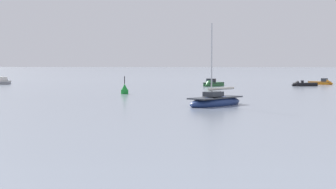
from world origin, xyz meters
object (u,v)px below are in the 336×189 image
at_px(motorboat_moored_1, 1,83).
at_px(sailboat_moored_2, 216,102).
at_px(motorboat_moored_3, 323,83).
at_px(channel_buoy, 125,90).
at_px(motorboat_moored_0, 302,85).
at_px(motorboat_moored_2, 212,84).

distance_m(motorboat_moored_1, sailboat_moored_2, 55.07).
xyz_separation_m(motorboat_moored_1, motorboat_moored_3, (55.35, 3.17, -0.05)).
distance_m(sailboat_moored_2, channel_buoy, 19.46).
bearing_deg(motorboat_moored_0, sailboat_moored_2, 54.70).
xyz_separation_m(motorboat_moored_0, motorboat_moored_2, (-14.41, -1.39, 0.08)).
relative_size(motorboat_moored_2, motorboat_moored_3, 1.14).
xyz_separation_m(motorboat_moored_3, channel_buoy, (-30.11, -28.67, 0.22)).
xyz_separation_m(motorboat_moored_1, channel_buoy, (25.25, -25.50, 0.17)).
relative_size(motorboat_moored_2, channel_buoy, 2.17).
bearing_deg(channel_buoy, motorboat_moored_2, 62.61).
height_order(motorboat_moored_3, sailboat_moored_2, sailboat_moored_2).
bearing_deg(motorboat_moored_2, sailboat_moored_2, 27.95).
bearing_deg(motorboat_moored_1, motorboat_moored_0, -65.75).
distance_m(motorboat_moored_2, channel_buoy, 23.65).
relative_size(motorboat_moored_0, motorboat_moored_1, 0.83).
bearing_deg(motorboat_moored_2, motorboat_moored_1, -68.68).
relative_size(motorboat_moored_3, sailboat_moored_2, 0.57).
bearing_deg(channel_buoy, motorboat_moored_0, 41.51).
height_order(motorboat_moored_1, sailboat_moored_2, sailboat_moored_2).
distance_m(motorboat_moored_0, motorboat_moored_3, 7.92).
distance_m(motorboat_moored_0, motorboat_moored_1, 50.63).
xyz_separation_m(sailboat_moored_2, channel_buoy, (-10.56, 16.34, 0.13)).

